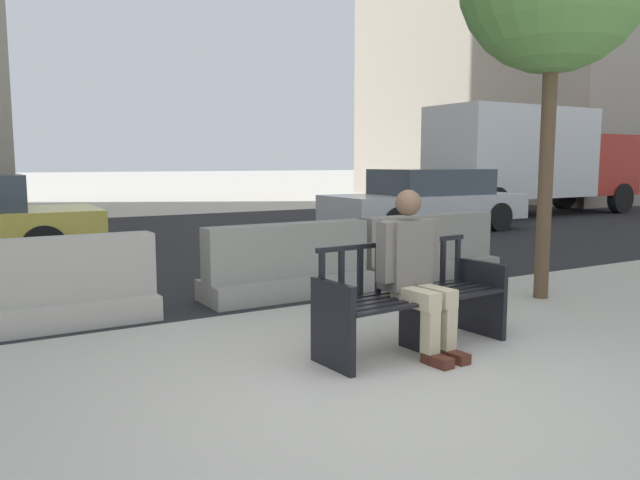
{
  "coord_description": "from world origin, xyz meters",
  "views": [
    {
      "loc": [
        -2.47,
        -3.06,
        1.53
      ],
      "look_at": [
        0.74,
        2.32,
        0.75
      ],
      "focal_mm": 35.0,
      "sensor_mm": 36.0,
      "label": 1
    }
  ],
  "objects_px": {
    "seated_person": "(414,268)",
    "delivery_truck": "(531,157)",
    "jersey_barrier_centre": "(288,267)",
    "car_sedan_mid": "(426,200)",
    "jersey_barrier_left": "(46,291)",
    "jersey_barrier_right": "(427,252)",
    "street_bench": "(412,302)"
  },
  "relations": [
    {
      "from": "street_bench",
      "to": "car_sedan_mid",
      "type": "distance_m",
      "value": 9.13
    },
    {
      "from": "street_bench",
      "to": "car_sedan_mid",
      "type": "bearing_deg",
      "value": 48.88
    },
    {
      "from": "jersey_barrier_centre",
      "to": "car_sedan_mid",
      "type": "height_order",
      "value": "car_sedan_mid"
    },
    {
      "from": "jersey_barrier_centre",
      "to": "jersey_barrier_right",
      "type": "relative_size",
      "value": 1.0
    },
    {
      "from": "jersey_barrier_left",
      "to": "delivery_truck",
      "type": "bearing_deg",
      "value": 24.52
    },
    {
      "from": "street_bench",
      "to": "delivery_truck",
      "type": "xyz_separation_m",
      "value": [
        11.41,
        8.63,
        1.29
      ]
    },
    {
      "from": "jersey_barrier_centre",
      "to": "jersey_barrier_left",
      "type": "bearing_deg",
      "value": -179.02
    },
    {
      "from": "street_bench",
      "to": "delivery_truck",
      "type": "bearing_deg",
      "value": 37.1
    },
    {
      "from": "jersey_barrier_left",
      "to": "jersey_barrier_centre",
      "type": "bearing_deg",
      "value": 0.98
    },
    {
      "from": "jersey_barrier_left",
      "to": "delivery_truck",
      "type": "height_order",
      "value": "delivery_truck"
    },
    {
      "from": "seated_person",
      "to": "jersey_barrier_right",
      "type": "height_order",
      "value": "seated_person"
    },
    {
      "from": "jersey_barrier_right",
      "to": "delivery_truck",
      "type": "bearing_deg",
      "value": 34.02
    },
    {
      "from": "street_bench",
      "to": "jersey_barrier_left",
      "type": "xyz_separation_m",
      "value": [
        -2.49,
        2.29,
        -0.06
      ]
    },
    {
      "from": "jersey_barrier_left",
      "to": "delivery_truck",
      "type": "distance_m",
      "value": 15.34
    },
    {
      "from": "delivery_truck",
      "to": "jersey_barrier_centre",
      "type": "bearing_deg",
      "value": -150.93
    },
    {
      "from": "seated_person",
      "to": "delivery_truck",
      "type": "height_order",
      "value": "delivery_truck"
    },
    {
      "from": "delivery_truck",
      "to": "jersey_barrier_left",
      "type": "bearing_deg",
      "value": -155.48
    },
    {
      "from": "seated_person",
      "to": "jersey_barrier_centre",
      "type": "relative_size",
      "value": 0.65
    },
    {
      "from": "jersey_barrier_centre",
      "to": "jersey_barrier_right",
      "type": "bearing_deg",
      "value": 2.96
    },
    {
      "from": "street_bench",
      "to": "jersey_barrier_centre",
      "type": "relative_size",
      "value": 0.86
    },
    {
      "from": "street_bench",
      "to": "delivery_truck",
      "type": "relative_size",
      "value": 0.25
    },
    {
      "from": "jersey_barrier_left",
      "to": "jersey_barrier_right",
      "type": "bearing_deg",
      "value": 1.88
    },
    {
      "from": "jersey_barrier_centre",
      "to": "jersey_barrier_left",
      "type": "distance_m",
      "value": 2.58
    },
    {
      "from": "jersey_barrier_right",
      "to": "jersey_barrier_centre",
      "type": "bearing_deg",
      "value": -177.04
    },
    {
      "from": "car_sedan_mid",
      "to": "delivery_truck",
      "type": "xyz_separation_m",
      "value": [
        5.41,
        1.75,
        0.99
      ]
    },
    {
      "from": "jersey_barrier_centre",
      "to": "delivery_truck",
      "type": "distance_m",
      "value": 13.03
    },
    {
      "from": "car_sedan_mid",
      "to": "delivery_truck",
      "type": "height_order",
      "value": "delivery_truck"
    },
    {
      "from": "seated_person",
      "to": "jersey_barrier_left",
      "type": "distance_m",
      "value": 3.41
    },
    {
      "from": "jersey_barrier_left",
      "to": "jersey_barrier_right",
      "type": "relative_size",
      "value": 1.0
    },
    {
      "from": "seated_person",
      "to": "jersey_barrier_left",
      "type": "height_order",
      "value": "seated_person"
    },
    {
      "from": "jersey_barrier_left",
      "to": "car_sedan_mid",
      "type": "distance_m",
      "value": 9.66
    },
    {
      "from": "street_bench",
      "to": "seated_person",
      "type": "relative_size",
      "value": 1.31
    }
  ]
}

